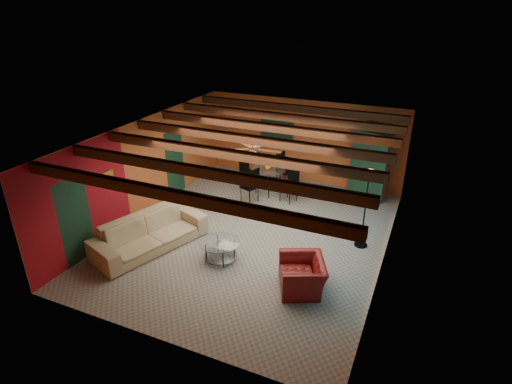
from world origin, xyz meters
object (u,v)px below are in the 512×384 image
at_px(armchair, 302,275).
at_px(potted_plant, 374,124).
at_px(floor_lamp, 365,210).
at_px(vase, 268,157).
at_px(coffee_table, 220,251).
at_px(armoire, 369,164).
at_px(sofa, 150,233).
at_px(dining_table, 268,177).

distance_m(armchair, potted_plant, 5.62).
xyz_separation_m(floor_lamp, potted_plant, (-0.45, 3.07, 1.26)).
relative_size(floor_lamp, vase, 10.36).
distance_m(armchair, coffee_table, 2.09).
distance_m(coffee_table, potted_plant, 5.92).
relative_size(armchair, armoire, 0.52).
height_order(sofa, floor_lamp, floor_lamp).
distance_m(dining_table, vase, 0.65).
distance_m(sofa, dining_table, 4.32).
bearing_deg(floor_lamp, potted_plant, 98.34).
height_order(coffee_table, armoire, armoire).
height_order(floor_lamp, vase, floor_lamp).
bearing_deg(dining_table, sofa, -109.43).
distance_m(coffee_table, armoire, 5.62).
height_order(armchair, dining_table, dining_table).
xyz_separation_m(sofa, armoire, (4.26, 5.22, 0.60)).
bearing_deg(potted_plant, vase, -157.86).
distance_m(sofa, potted_plant, 6.99).
relative_size(dining_table, armoire, 1.05).
bearing_deg(armchair, sofa, -115.69).
distance_m(armoire, potted_plant, 1.24).
height_order(armoire, potted_plant, potted_plant).
xyz_separation_m(potted_plant, vase, (-2.82, -1.15, -1.05)).
xyz_separation_m(sofa, floor_lamp, (4.71, 2.15, 0.58)).
height_order(sofa, armchair, sofa).
distance_m(dining_table, potted_plant, 3.49).
xyz_separation_m(armoire, potted_plant, (0.00, 0.00, 1.24)).
relative_size(armoire, vase, 10.54).
height_order(dining_table, vase, vase).
bearing_deg(vase, armoire, 22.14).
bearing_deg(sofa, armchair, -70.94).
height_order(armchair, floor_lamp, floor_lamp).
xyz_separation_m(coffee_table, armoire, (2.45, 5.00, 0.77)).
bearing_deg(sofa, floor_lamp, -45.68).
bearing_deg(vase, armchair, -59.28).
bearing_deg(coffee_table, armchair, -7.32).
bearing_deg(armchair, armoire, 150.97).
relative_size(armoire, potted_plant, 4.24).
relative_size(armchair, dining_table, 0.49).
distance_m(potted_plant, vase, 3.22).
xyz_separation_m(dining_table, armoire, (2.82, 1.15, 0.45)).
height_order(armoire, floor_lamp, armoire).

